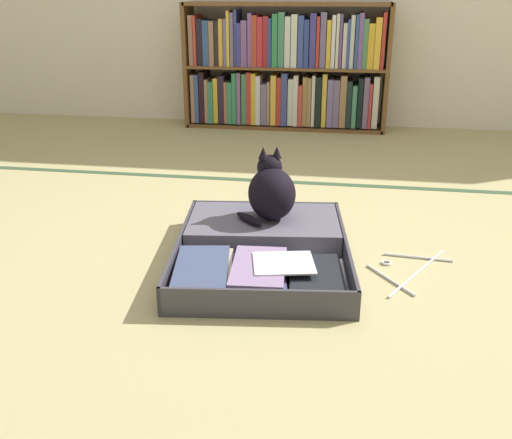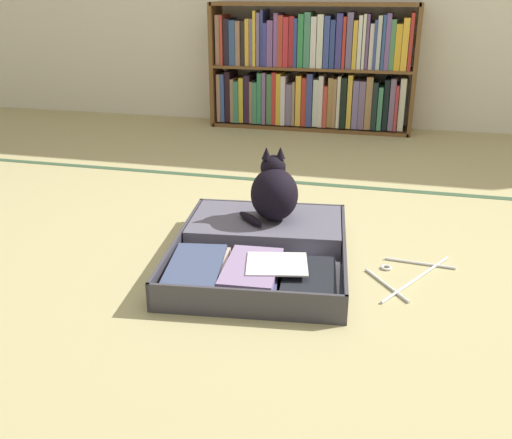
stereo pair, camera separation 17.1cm
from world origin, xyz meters
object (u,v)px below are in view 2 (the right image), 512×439
(black_cat, at_px, (274,192))
(clothes_hanger, at_px, (407,275))
(open_suitcase, at_px, (260,248))
(bookshelf, at_px, (311,71))

(black_cat, height_order, clothes_hanger, black_cat)
(open_suitcase, bearing_deg, black_cat, 86.24)
(open_suitcase, xyz_separation_m, black_cat, (0.01, 0.18, 0.17))
(bookshelf, distance_m, open_suitcase, 2.33)
(bookshelf, bearing_deg, black_cat, -84.90)
(bookshelf, xyz_separation_m, open_suitcase, (0.18, -2.29, -0.37))
(bookshelf, distance_m, clothes_hanger, 2.45)
(bookshelf, height_order, black_cat, bookshelf)
(black_cat, bearing_deg, open_suitcase, -93.76)
(open_suitcase, relative_size, black_cat, 3.06)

